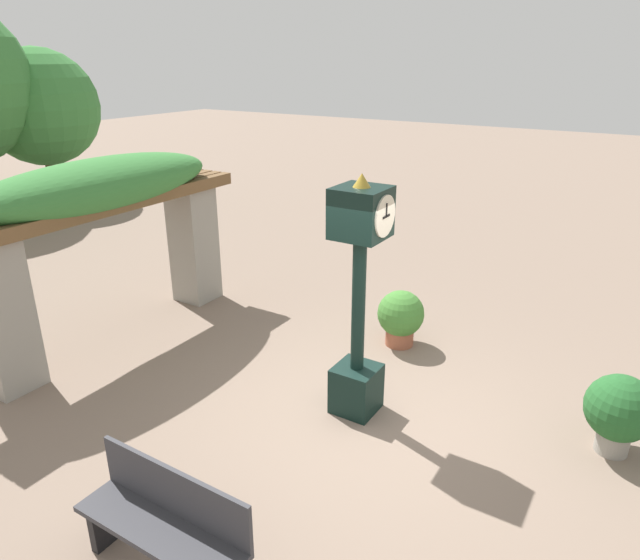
% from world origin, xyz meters
% --- Properties ---
extents(ground_plane, '(60.00, 60.00, 0.00)m').
position_xyz_m(ground_plane, '(0.00, 0.00, 0.00)').
color(ground_plane, '#7F6B5B').
extents(pedestal_clock, '(0.53, 0.58, 2.81)m').
position_xyz_m(pedestal_clock, '(0.16, 0.21, 1.44)').
color(pedestal_clock, black).
rests_on(pedestal_clock, ground).
extents(pergola, '(4.55, 1.20, 2.64)m').
position_xyz_m(pergola, '(0.00, 4.14, 1.90)').
color(pergola, gray).
rests_on(pergola, ground).
extents(potted_plant_near_left, '(0.67, 0.67, 0.82)m').
position_xyz_m(potted_plant_near_left, '(1.94, 0.46, 0.45)').
color(potted_plant_near_left, '#9E563D').
rests_on(potted_plant_near_left, ground).
extents(potted_plant_near_right, '(0.70, 0.70, 0.89)m').
position_xyz_m(potted_plant_near_right, '(0.91, -2.46, 0.50)').
color(potted_plant_near_right, gray).
rests_on(potted_plant_near_right, ground).
extents(park_bench, '(0.42, 1.57, 0.89)m').
position_xyz_m(park_bench, '(-2.61, 0.45, 0.44)').
color(park_bench, '#38383D').
rests_on(park_bench, ground).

